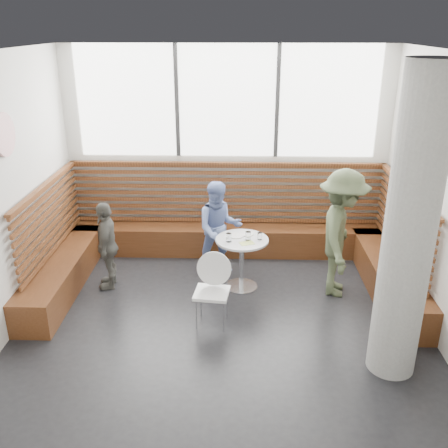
{
  "coord_description": "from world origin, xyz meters",
  "views": [
    {
      "loc": [
        0.18,
        -5.1,
        3.47
      ],
      "look_at": [
        0.0,
        1.0,
        1.0
      ],
      "focal_mm": 40.0,
      "sensor_mm": 36.0,
      "label": 1
    }
  ],
  "objects_px": {
    "child_back": "(219,228)",
    "child_left": "(107,245)",
    "concrete_column": "(410,231)",
    "cafe_chair": "(212,284)",
    "cafe_table": "(242,253)",
    "adult_man": "(341,234)"
  },
  "relations": [
    {
      "from": "concrete_column",
      "to": "child_left",
      "type": "xyz_separation_m",
      "value": [
        -3.46,
        1.7,
        -0.97
      ]
    },
    {
      "from": "concrete_column",
      "to": "cafe_chair",
      "type": "distance_m",
      "value": 2.4
    },
    {
      "from": "adult_man",
      "to": "child_back",
      "type": "bearing_deg",
      "value": 83.13
    },
    {
      "from": "adult_man",
      "to": "cafe_table",
      "type": "bearing_deg",
      "value": 98.59
    },
    {
      "from": "cafe_table",
      "to": "child_back",
      "type": "height_order",
      "value": "child_back"
    },
    {
      "from": "child_left",
      "to": "adult_man",
      "type": "bearing_deg",
      "value": 82.5
    },
    {
      "from": "child_back",
      "to": "child_left",
      "type": "distance_m",
      "value": 1.6
    },
    {
      "from": "concrete_column",
      "to": "child_left",
      "type": "distance_m",
      "value": 3.98
    },
    {
      "from": "adult_man",
      "to": "child_back",
      "type": "distance_m",
      "value": 1.75
    },
    {
      "from": "cafe_table",
      "to": "cafe_chair",
      "type": "distance_m",
      "value": 0.94
    },
    {
      "from": "adult_man",
      "to": "child_left",
      "type": "relative_size",
      "value": 1.4
    },
    {
      "from": "adult_man",
      "to": "child_left",
      "type": "bearing_deg",
      "value": 100.72
    },
    {
      "from": "cafe_chair",
      "to": "cafe_table",
      "type": "bearing_deg",
      "value": 74.05
    },
    {
      "from": "cafe_chair",
      "to": "adult_man",
      "type": "height_order",
      "value": "adult_man"
    },
    {
      "from": "child_back",
      "to": "child_left",
      "type": "relative_size",
      "value": 1.11
    },
    {
      "from": "cafe_table",
      "to": "child_back",
      "type": "relative_size",
      "value": 0.53
    },
    {
      "from": "cafe_table",
      "to": "adult_man",
      "type": "relative_size",
      "value": 0.43
    },
    {
      "from": "cafe_table",
      "to": "concrete_column",
      "type": "bearing_deg",
      "value": -46.59
    },
    {
      "from": "adult_man",
      "to": "child_back",
      "type": "xyz_separation_m",
      "value": [
        -1.64,
        0.57,
        -0.18
      ]
    },
    {
      "from": "cafe_chair",
      "to": "child_back",
      "type": "distance_m",
      "value": 1.37
    },
    {
      "from": "cafe_chair",
      "to": "adult_man",
      "type": "xyz_separation_m",
      "value": [
        1.68,
        0.79,
        0.35
      ]
    },
    {
      "from": "concrete_column",
      "to": "child_left",
      "type": "height_order",
      "value": "concrete_column"
    }
  ]
}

